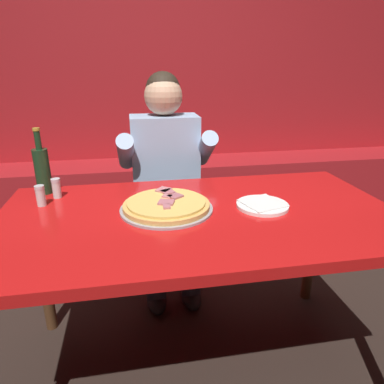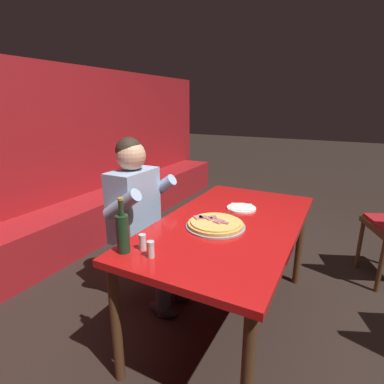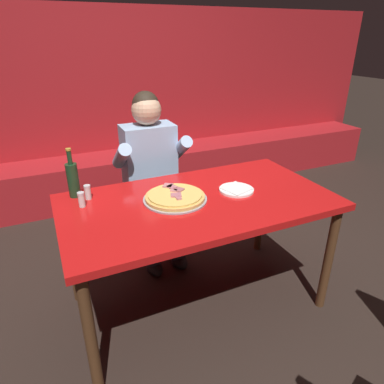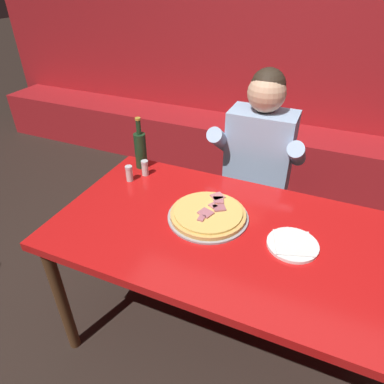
{
  "view_description": "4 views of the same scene",
  "coord_description": "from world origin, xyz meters",
  "views": [
    {
      "loc": [
        -0.25,
        -1.2,
        1.3
      ],
      "look_at": [
        0.03,
        0.34,
        0.72
      ],
      "focal_mm": 32.0,
      "sensor_mm": 36.0,
      "label": 1
    },
    {
      "loc": [
        -1.71,
        -0.61,
        1.5
      ],
      "look_at": [
        -0.12,
        0.22,
        0.96
      ],
      "focal_mm": 28.0,
      "sensor_mm": 36.0,
      "label": 2
    },
    {
      "loc": [
        -0.77,
        -1.6,
        1.63
      ],
      "look_at": [
        -0.01,
        0.07,
        0.78
      ],
      "focal_mm": 32.0,
      "sensor_mm": 36.0,
      "label": 3
    },
    {
      "loc": [
        0.29,
        -1.11,
        1.72
      ],
      "look_at": [
        -0.24,
        0.12,
        0.83
      ],
      "focal_mm": 32.0,
      "sensor_mm": 36.0,
      "label": 4
    }
  ],
  "objects": [
    {
      "name": "pizza",
      "position": [
        -0.13,
        0.05,
        0.78
      ],
      "size": [
        0.37,
        0.37,
        0.05
      ],
      "color": "#9E9EA3",
      "rests_on": "main_dining_table"
    },
    {
      "name": "beer_bottle",
      "position": [
        -0.64,
        0.34,
        0.87
      ],
      "size": [
        0.07,
        0.07,
        0.29
      ],
      "color": "#19381E",
      "rests_on": "main_dining_table"
    },
    {
      "name": "plate_white_paper",
      "position": [
        0.26,
        0.01,
        0.77
      ],
      "size": [
        0.21,
        0.21,
        0.02
      ],
      "color": "white",
      "rests_on": "main_dining_table"
    },
    {
      "name": "ground_plane",
      "position": [
        0.0,
        0.0,
        0.0
      ],
      "size": [
        24.0,
        24.0,
        0.0
      ],
      "primitive_type": "plane",
      "color": "black"
    },
    {
      "name": "main_dining_table",
      "position": [
        0.0,
        0.0,
        0.69
      ],
      "size": [
        1.56,
        0.84,
        0.76
      ],
      "color": "#4C2D19",
      "rests_on": "ground_plane"
    },
    {
      "name": "shaker_red_pepper_flakes",
      "position": [
        -0.58,
        0.27,
        0.8
      ],
      "size": [
        0.04,
        0.04,
        0.09
      ],
      "color": "silver",
      "rests_on": "main_dining_table"
    },
    {
      "name": "booth_wall_panel",
      "position": [
        0.0,
        2.18,
        0.95
      ],
      "size": [
        6.8,
        0.16,
        1.9
      ],
      "primitive_type": "cube",
      "color": "#A3191E",
      "rests_on": "ground_plane"
    },
    {
      "name": "diner_seated_blue_shirt",
      "position": [
        -0.06,
        0.65,
        0.71
      ],
      "size": [
        0.53,
        0.53,
        1.27
      ],
      "color": "black",
      "rests_on": "ground_plane"
    },
    {
      "name": "shaker_oregano",
      "position": [
        -0.63,
        0.18,
        0.8
      ],
      "size": [
        0.04,
        0.04,
        0.09
      ],
      "color": "silver",
      "rests_on": "main_dining_table"
    },
    {
      "name": "booth_bench",
      "position": [
        0.0,
        1.86,
        0.23
      ],
      "size": [
        6.46,
        0.48,
        0.46
      ],
      "primitive_type": "cube",
      "color": "#A3191E",
      "rests_on": "ground_plane"
    }
  ]
}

